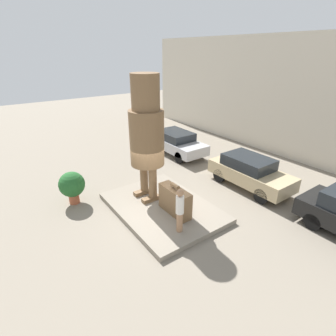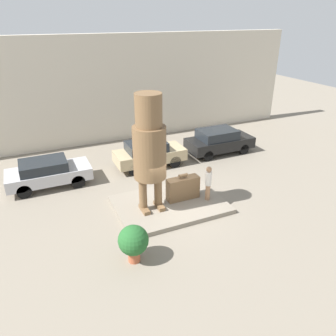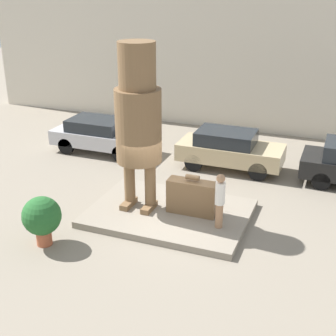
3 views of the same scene
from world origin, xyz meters
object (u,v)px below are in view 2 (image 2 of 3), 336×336
(parked_car_silver, at_px, (48,172))
(planter_pot, at_px, (133,241))
(parked_car_black, at_px, (219,141))
(giant_suitcase, at_px, (183,188))
(tourist, at_px, (208,182))
(parked_car_tan, at_px, (149,153))
(statue_figure, at_px, (149,145))

(parked_car_silver, relative_size, planter_pot, 2.85)
(parked_car_black, bearing_deg, parked_car_silver, -178.68)
(parked_car_black, bearing_deg, giant_suitcase, -136.73)
(giant_suitcase, height_order, tourist, tourist)
(giant_suitcase, relative_size, parked_car_tan, 0.38)
(statue_figure, xyz_separation_m, parked_car_tan, (1.73, 4.67, -2.44))
(tourist, relative_size, parked_car_black, 0.40)
(tourist, bearing_deg, parked_car_silver, 143.56)
(statue_figure, relative_size, giant_suitcase, 3.35)
(parked_car_silver, distance_m, parked_car_tan, 5.66)
(giant_suitcase, distance_m, parked_car_silver, 7.11)
(giant_suitcase, distance_m, parked_car_tan, 4.50)
(statue_figure, distance_m, planter_pot, 4.06)
(tourist, height_order, parked_car_black, tourist)
(statue_figure, height_order, parked_car_silver, statue_figure)
(tourist, bearing_deg, parked_car_black, 53.23)
(tourist, relative_size, planter_pot, 1.16)
(statue_figure, xyz_separation_m, planter_pot, (-1.76, -2.78, -2.39))
(statue_figure, distance_m, tourist, 3.47)
(statue_figure, bearing_deg, giant_suitcase, 6.00)
(giant_suitcase, xyz_separation_m, parked_car_silver, (-5.63, 4.35, 0.03))
(parked_car_silver, height_order, parked_car_black, parked_car_black)
(tourist, distance_m, planter_pot, 5.09)
(parked_car_silver, bearing_deg, parked_car_tan, 1.44)
(giant_suitcase, xyz_separation_m, planter_pot, (-3.45, -2.96, 0.11))
(parked_car_black, bearing_deg, planter_pot, -137.82)
(planter_pot, bearing_deg, giant_suitcase, 40.57)
(tourist, distance_m, parked_car_black, 6.44)
(parked_car_silver, xyz_separation_m, planter_pot, (2.17, -7.31, 0.08))
(parked_car_black, bearing_deg, tourist, -126.77)
(parked_car_tan, height_order, parked_car_black, parked_car_black)
(statue_figure, height_order, giant_suitcase, statue_figure)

